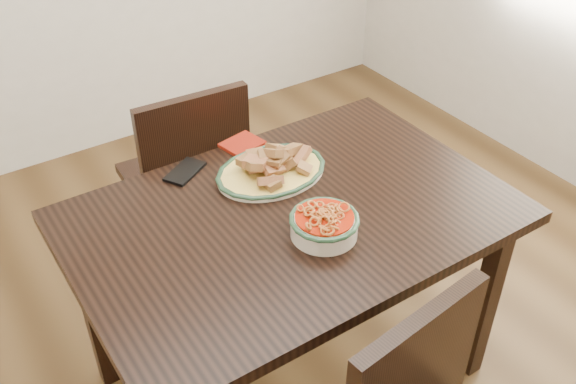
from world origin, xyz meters
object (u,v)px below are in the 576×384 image
chair_far (189,175)px  noodle_bowl (324,223)px  dining_table (292,235)px  fish_plate (271,163)px  smartphone (185,171)px

chair_far → noodle_bowl: chair_far is taller
dining_table → chair_far: 0.70m
dining_table → noodle_bowl: bearing=-82.8°
fish_plate → noodle_bowl: fish_plate is taller
smartphone → fish_plate: bearing=-66.1°
chair_far → dining_table: bearing=95.6°
chair_far → fish_plate: 0.57m
chair_far → fish_plate: size_ratio=2.44×
noodle_bowl → fish_plate: bearing=84.0°
dining_table → smartphone: 0.41m
dining_table → fish_plate: size_ratio=3.54×
fish_plate → smartphone: fish_plate is taller
chair_far → smartphone: chair_far is taller
dining_table → chair_far: bearing=92.3°
chair_far → smartphone: bearing=68.7°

